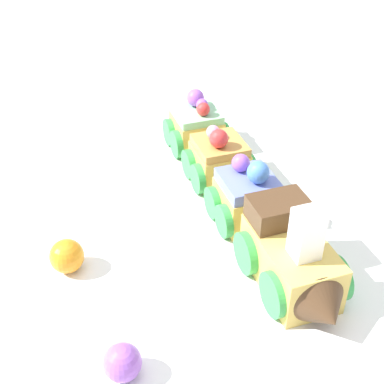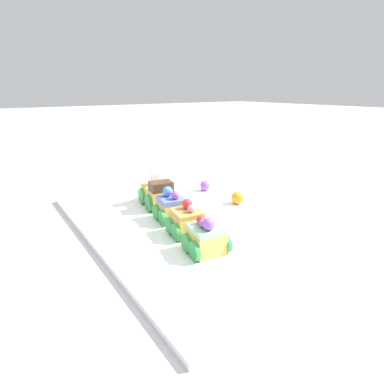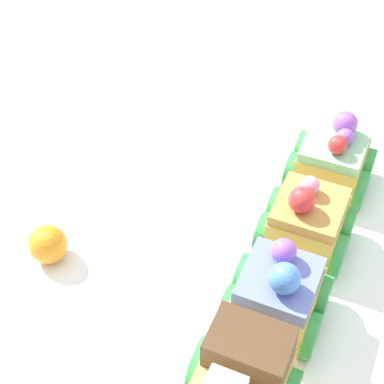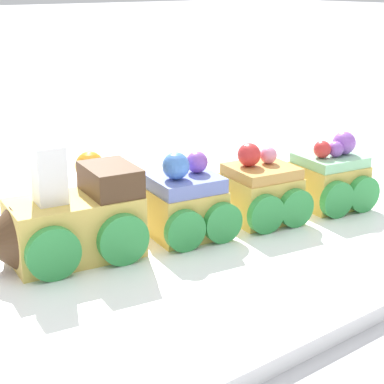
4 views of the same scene
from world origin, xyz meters
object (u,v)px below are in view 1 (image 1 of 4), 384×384
Objects in this scene: gumball_purple at (122,362)px; cake_train_locomotive at (295,263)px; cake_car_mint at (197,128)px; gumball_orange at (66,255)px; cake_car_blueberry at (247,198)px; cake_car_caramel at (219,160)px.

cake_train_locomotive is at bearing 94.93° from gumball_purple.
cake_car_mint reaches higher than gumball_orange.
cake_car_blueberry is (-0.10, 0.02, -0.00)m from cake_train_locomotive.
cake_car_mint is (-0.08, 0.01, 0.00)m from cake_car_caramel.
cake_car_caramel is (-0.08, 0.01, -0.00)m from cake_car_blueberry.
cake_train_locomotive is at bearing 0.10° from cake_car_caramel.
cake_car_blueberry is 0.08m from cake_car_caramel.
cake_car_mint reaches higher than gumball_purple.
cake_car_blueberry is at bearing 122.23° from gumball_purple.
cake_car_mint is (-0.25, 0.04, -0.00)m from cake_train_locomotive.
gumball_orange is at bearing -63.51° from cake_car_caramel.
cake_train_locomotive is at bearing -0.07° from cake_car_mint.
gumball_purple is (0.11, -0.18, -0.01)m from cake_car_blueberry.
cake_train_locomotive is at bearing -0.11° from cake_car_blueberry.
cake_car_caramel reaches higher than gumball_purple.
cake_car_caramel is 2.68× the size of gumball_purple.
gumball_orange is (0.06, -0.19, -0.01)m from cake_car_caramel.
cake_train_locomotive is 1.65× the size of cake_car_mint.
cake_car_blueberry is 1.00× the size of cake_car_caramel.
cake_car_mint is at bearing 142.31° from gumball_purple.
cake_train_locomotive is 4.42× the size of gumball_purple.
gumball_purple is at bearing -36.12° from cake_car_caramel.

